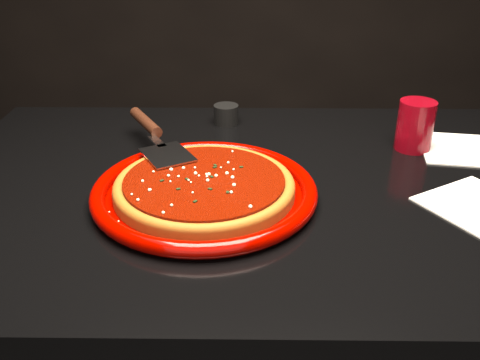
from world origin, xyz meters
name	(u,v)px	position (x,y,z in m)	size (l,w,h in m)	color
table	(256,337)	(0.00, 0.00, 0.38)	(1.20, 0.80, 0.75)	black
plate	(205,191)	(-0.09, -0.06, 0.76)	(0.38, 0.38, 0.03)	#780300
pizza_crust	(205,188)	(-0.09, -0.06, 0.77)	(0.31, 0.31, 0.02)	brown
pizza_crust_rim	(204,184)	(-0.09, -0.06, 0.78)	(0.31, 0.31, 0.02)	brown
pizza_sauce	(204,182)	(-0.09, -0.06, 0.78)	(0.27, 0.27, 0.01)	#6E0D00
parmesan_dusting	(204,178)	(-0.09, -0.06, 0.79)	(0.26, 0.26, 0.01)	beige
basil_flecks	(204,178)	(-0.09, -0.06, 0.79)	(0.24, 0.24, 0.00)	black
pizza_server	(156,135)	(-0.20, 0.10, 0.80)	(0.09, 0.33, 0.03)	#ACAFB4
cup	(415,126)	(0.32, 0.15, 0.80)	(0.07, 0.07, 0.10)	maroon
napkin_a	(480,207)	(0.37, -0.09, 0.75)	(0.16, 0.16, 0.00)	silver
napkin_b	(460,149)	(0.42, 0.15, 0.75)	(0.16, 0.17, 0.00)	silver
ramekin	(226,114)	(-0.07, 0.29, 0.77)	(0.06, 0.06, 0.04)	black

